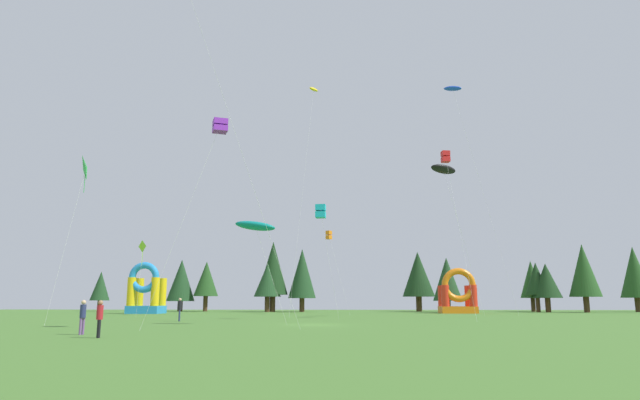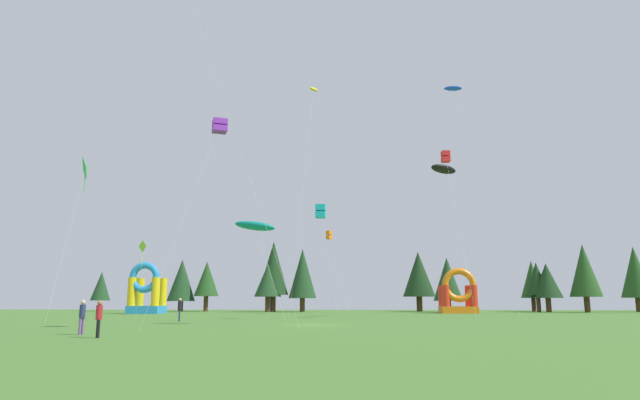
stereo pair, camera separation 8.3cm
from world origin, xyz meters
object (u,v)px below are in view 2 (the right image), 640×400
at_px(kite_green_diamond, 87,169).
at_px(person_midfield, 180,307).
at_px(kite_yellow_parafoil, 314,90).
at_px(kite_blue_parafoil, 453,89).
at_px(person_near_camera, 82,314).
at_px(kite_orange_box, 329,235).
at_px(inflatable_blue_arch, 458,297).
at_px(kite_black_parafoil, 444,169).
at_px(inflatable_yellow_castle, 146,294).
at_px(kite_teal_parafoil, 255,226).
at_px(person_left_edge, 99,315).
at_px(kite_purple_box, 220,126).
at_px(kite_red_box, 446,157).
at_px(kite_lime_diamond, 144,248).
at_px(kite_cyan_box, 321,211).

bearing_deg(kite_green_diamond, person_midfield, 44.46).
bearing_deg(kite_yellow_parafoil, kite_blue_parafoil, 19.04).
height_order(kite_yellow_parafoil, person_near_camera, kite_yellow_parafoil).
xyz_separation_m(kite_orange_box, inflatable_blue_arch, (16.41, 8.49, -7.10)).
relative_size(kite_black_parafoil, person_near_camera, 9.36).
xyz_separation_m(person_midfield, inflatable_yellow_castle, (-11.98, 24.49, 1.37)).
relative_size(kite_teal_parafoil, inflatable_blue_arch, 1.29).
height_order(kite_black_parafoil, kite_teal_parafoil, kite_black_parafoil).
distance_m(kite_black_parafoil, person_left_edge, 39.93).
height_order(kite_purple_box, inflatable_yellow_castle, kite_purple_box).
xyz_separation_m(kite_green_diamond, inflatable_yellow_castle, (-6.25, 30.10, -8.76)).
bearing_deg(inflatable_yellow_castle, kite_red_box, -27.38).
xyz_separation_m(kite_lime_diamond, inflatable_blue_arch, (34.29, 19.81, -4.65)).
xyz_separation_m(kite_black_parafoil, kite_cyan_box, (-12.34, -7.63, -5.55)).
bearing_deg(kite_orange_box, inflatable_blue_arch, 27.37).
bearing_deg(inflatable_yellow_castle, kite_green_diamond, -78.26).
distance_m(kite_teal_parafoil, kite_red_box, 21.71).
xyz_separation_m(kite_blue_parafoil, kite_teal_parafoil, (-19.63, -26.09, -20.38)).
distance_m(kite_lime_diamond, kite_teal_parafoil, 19.87).
bearing_deg(person_near_camera, inflatable_yellow_castle, -137.27).
relative_size(kite_cyan_box, person_left_edge, 6.05).
xyz_separation_m(kite_lime_diamond, kite_cyan_box, (17.71, -4.80, 2.68)).
bearing_deg(kite_red_box, inflatable_yellow_castle, 152.62).
relative_size(kite_teal_parafoil, kite_red_box, 0.48).
bearing_deg(kite_teal_parafoil, kite_cyan_box, 66.85).
relative_size(kite_orange_box, kite_cyan_box, 0.97).
relative_size(kite_purple_box, person_midfield, 6.89).
distance_m(kite_blue_parafoil, inflatable_yellow_castle, 46.06).
bearing_deg(kite_red_box, kite_black_parafoil, 82.64).
distance_m(kite_orange_box, person_near_camera, 39.54).
height_order(kite_green_diamond, inflatable_blue_arch, kite_green_diamond).
distance_m(kite_red_box, person_left_edge, 35.86).
relative_size(kite_lime_diamond, kite_black_parafoil, 0.46).
relative_size(kite_red_box, person_midfield, 8.47).
height_order(kite_purple_box, kite_yellow_parafoil, kite_yellow_parafoil).
xyz_separation_m(inflatable_yellow_castle, inflatable_blue_arch, (39.70, 3.91, -0.35)).
height_order(kite_black_parafoil, person_near_camera, kite_black_parafoil).
height_order(kite_lime_diamond, person_near_camera, kite_lime_diamond).
bearing_deg(kite_yellow_parafoil, kite_orange_box, 75.02).
height_order(kite_yellow_parafoil, person_left_edge, kite_yellow_parafoil).
height_order(kite_purple_box, person_left_edge, kite_purple_box).
bearing_deg(kite_blue_parafoil, kite_orange_box, -179.08).
height_order(kite_blue_parafoil, kite_orange_box, kite_blue_parafoil).
bearing_deg(kite_purple_box, kite_green_diamond, 150.47).
relative_size(kite_lime_diamond, kite_yellow_parafoil, 0.28).
relative_size(kite_blue_parafoil, inflatable_yellow_castle, 4.35).
bearing_deg(kite_teal_parafoil, kite_black_parafoil, 46.46).
bearing_deg(kite_lime_diamond, kite_cyan_box, -15.17).
height_order(kite_blue_parafoil, kite_red_box, kite_blue_parafoil).
bearing_deg(kite_yellow_parafoil, kite_cyan_box, -82.89).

